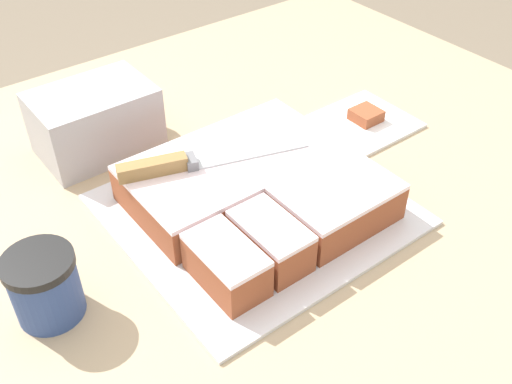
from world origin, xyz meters
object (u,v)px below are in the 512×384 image
(knife, at_px, (178,164))
(storage_box, at_px, (95,121))
(cake, at_px, (257,190))
(coffee_cup, at_px, (45,286))
(brownie, at_px, (366,115))
(cake_board, at_px, (256,209))

(knife, xyz_separation_m, storage_box, (-0.03, 0.21, -0.02))
(cake, relative_size, coffee_cup, 3.45)
(cake, xyz_separation_m, brownie, (0.30, 0.07, -0.02))
(coffee_cup, xyz_separation_m, storage_box, (0.21, 0.29, 0.01))
(knife, xyz_separation_m, brownie, (0.38, -0.01, -0.06))
(brownie, bearing_deg, knife, 178.57)
(cake_board, xyz_separation_m, knife, (-0.08, 0.08, 0.07))
(coffee_cup, bearing_deg, brownie, 6.30)
(cake_board, distance_m, storage_box, 0.31)
(cake, distance_m, coffee_cup, 0.32)
(brownie, distance_m, storage_box, 0.47)
(cake_board, xyz_separation_m, cake, (0.00, 0.00, 0.03))
(cake_board, bearing_deg, storage_box, 111.07)
(cake_board, bearing_deg, knife, 134.00)
(brownie, bearing_deg, cake, -167.02)
(knife, bearing_deg, cake_board, -28.26)
(coffee_cup, xyz_separation_m, brownie, (0.62, 0.07, -0.03))
(cake_board, relative_size, coffee_cup, 4.32)
(cake_board, bearing_deg, coffee_cup, 179.37)
(cake_board, distance_m, knife, 0.13)
(knife, height_order, storage_box, storage_box)
(knife, height_order, brownie, knife)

